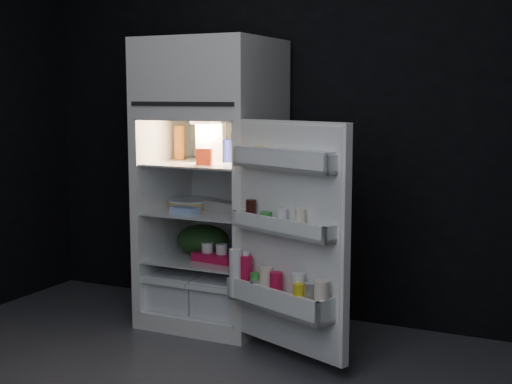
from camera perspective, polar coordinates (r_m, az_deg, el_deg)
The scene contains 16 objects.
wall_back at distance 4.59m, azimuth 4.42°, elevation 6.62°, with size 4.00×0.00×2.70m, color black.
refrigerator at distance 4.48m, azimuth -3.42°, elevation 1.54°, with size 0.76×0.71×1.78m.
fridge_door at distance 3.75m, azimuth 2.50°, elevation -3.97°, with size 0.74×0.45×1.22m.
milk_jug at distance 4.49m, azimuth -3.62°, elevation 3.99°, with size 0.17×0.17×0.24m, color white.
mayo_jar at distance 4.45m, azimuth -2.17°, elevation 3.32°, with size 0.11×0.11×0.14m, color #1C2B99.
jam_jar at distance 4.36m, azimuth -0.69°, elevation 3.17°, with size 0.11×0.11×0.13m, color black.
amber_bottle at distance 4.62m, azimuth -6.15°, elevation 3.95°, with size 0.07×0.07×0.22m, color #B0621C.
small_carton at distance 4.27m, azimuth -4.17°, elevation 2.85°, with size 0.09×0.07×0.10m, color red.
egg_carton at distance 4.34m, azimuth -2.45°, elevation -1.24°, with size 0.29×0.11×0.07m, color #9A968C.
pie at distance 4.60m, azimuth -5.13°, elevation -0.94°, with size 0.31×0.31×0.04m, color tan.
flat_package at distance 4.35m, azimuth -5.74°, elevation -1.47°, with size 0.17×0.09×0.04m, color #91AEE0.
wrapped_pkg at distance 4.50m, azimuth -0.61°, elevation -1.05°, with size 0.13×0.11×0.05m, color #F2E2C6.
produce_bag at distance 4.56m, azimuth -4.26°, elevation -3.85°, with size 0.35×0.29×0.20m, color #193815.
yogurt_tray at distance 4.40m, azimuth -3.23°, elevation -5.23°, with size 0.27×0.15×0.05m, color #C6103D.
small_can_red at distance 4.56m, azimuth -0.52°, elevation -4.52°, with size 0.07×0.07×0.09m, color #C6103D.
small_can_silver at distance 4.53m, azimuth 0.43°, elevation -4.58°, with size 0.07×0.07×0.09m, color silver.
Camera 1 is at (1.66, -2.57, 1.44)m, focal length 50.00 mm.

